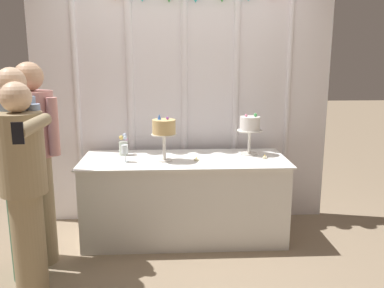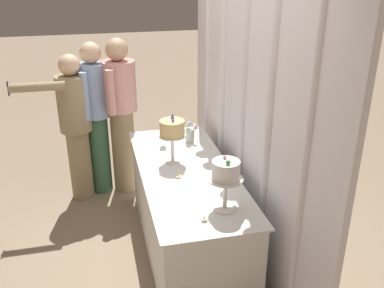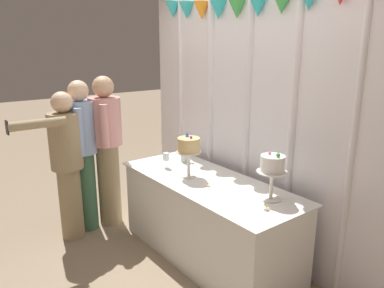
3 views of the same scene
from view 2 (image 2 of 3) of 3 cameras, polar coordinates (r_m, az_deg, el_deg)
The scene contains 12 objects.
ground_plane at distance 3.99m, azimuth -2.14°, elevation -13.69°, with size 24.00×24.00×0.00m, color gray.
draped_curtain at distance 3.47m, azimuth 6.98°, elevation 7.34°, with size 3.02×0.17×2.67m.
cake_table at distance 3.78m, azimuth -0.72°, elevation -8.77°, with size 1.91×0.76×0.78m.
cake_display_nearleft at distance 3.62m, azimuth -2.63°, elevation 1.83°, with size 0.23×0.23×0.43m.
cake_display_nearright at distance 2.95m, azimuth 4.46°, elevation -3.93°, with size 0.25×0.25×0.40m.
wine_glass at distance 4.00m, azimuth -3.90°, elevation 1.19°, with size 0.06×0.06×0.16m.
flower_vase at distance 4.10m, azimuth -0.25°, elevation 1.44°, with size 0.09×0.11×0.22m.
tealight_far_left at distance 3.47m, azimuth -1.79°, elevation -4.32°, with size 0.05×0.05×0.03m.
tealight_near_left at distance 2.94m, azimuth 1.62°, elevation -9.90°, with size 0.04×0.04×0.04m.
guest_man_dark_suit at distance 4.60m, azimuth -9.34°, elevation 4.30°, with size 0.46×0.46×1.68m.
guest_man_pink_jacket at distance 4.63m, azimuth -12.55°, elevation 4.05°, with size 0.44×0.41×1.64m.
guest_girl_blue_dress at distance 4.55m, azimuth -15.17°, elevation 2.77°, with size 0.48×0.74×1.55m.
Camera 2 is at (3.12, -0.59, 2.41)m, focal length 40.51 mm.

